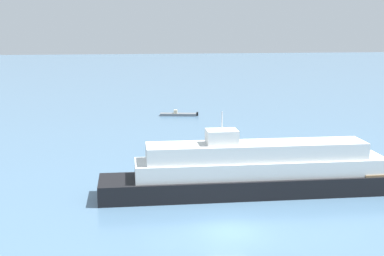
{
  "coord_description": "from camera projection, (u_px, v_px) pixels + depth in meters",
  "views": [
    {
      "loc": [
        -6.76,
        -32.16,
        13.32
      ],
      "look_at": [
        1.36,
        28.54,
        1.2
      ],
      "focal_mm": 50.02,
      "sensor_mm": 36.0,
      "label": 1
    }
  ],
  "objects": [
    {
      "name": "small_motorboat",
      "position": [
        179.0,
        114.0,
        77.58
      ],
      "size": [
        5.57,
        2.1,
        0.86
      ],
      "color": "slate",
      "rests_on": "ground"
    },
    {
      "name": "white_riverboat",
      "position": [
        260.0,
        171.0,
        42.13
      ],
      "size": [
        25.41,
        4.29,
        6.61
      ],
      "color": "black",
      "rests_on": "ground"
    },
    {
      "name": "ground_plane",
      "position": [
        229.0,
        231.0,
        34.73
      ],
      "size": [
        400.0,
        400.0,
        0.0
      ],
      "primitive_type": "plane",
      "color": "slate"
    }
  ]
}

